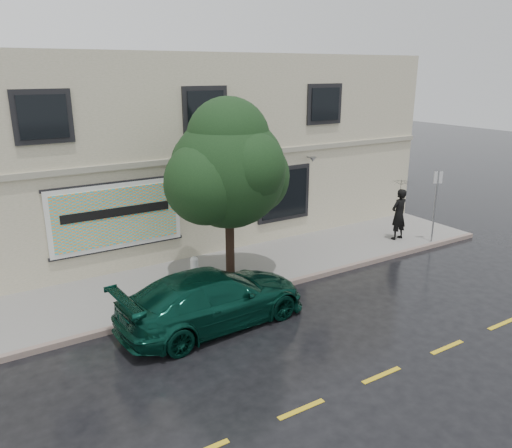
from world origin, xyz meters
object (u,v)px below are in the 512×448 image
car (213,298)px  fire_hydrant (195,270)px  pedestrian (399,214)px  street_tree (229,172)px

car → fire_hydrant: bearing=-17.9°
fire_hydrant → pedestrian: bearing=12.8°
fire_hydrant → street_tree: bearing=-19.1°
car → fire_hydrant: size_ratio=5.97×
street_tree → pedestrian: bearing=2.1°
car → street_tree: (1.50, 1.80, 2.89)m
pedestrian → street_tree: bearing=-1.9°
pedestrian → street_tree: size_ratio=0.38×
car → pedestrian: bearing=-81.3°
pedestrian → fire_hydrant: bearing=-6.3°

